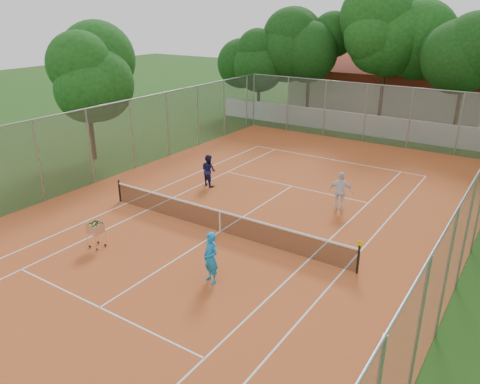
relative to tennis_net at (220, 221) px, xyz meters
The scene contains 12 objects.
ground 0.51m from the tennis_net, ahead, with size 120.00×120.00×0.00m, color #193D10.
court_pad 0.50m from the tennis_net, ahead, with size 18.00×34.00×0.02m, color #B75223.
court_lines 0.49m from the tennis_net, ahead, with size 10.98×23.78×0.01m, color white.
tennis_net is the anchor object (origin of this frame).
perimeter_fence 1.49m from the tennis_net, ahead, with size 18.00×34.00×4.00m, color slate.
boundary_wall 19.00m from the tennis_net, 90.00° to the left, with size 26.00×0.30×1.50m, color silver.
clubhouse 29.12m from the tennis_net, 93.95° to the left, with size 16.40×9.00×4.40m, color beige.
tropical_trees 22.45m from the tennis_net, 90.00° to the left, with size 29.00×19.00×10.00m, color black.
player_near 3.84m from the tennis_net, 58.63° to the right, with size 0.67×0.44×1.83m, color #1785CA.
player_far_left 5.51m from the tennis_net, 131.99° to the left, with size 0.82×0.64×1.68m, color #171846.
player_far_right 5.87m from the tennis_net, 56.05° to the left, with size 1.08×0.45×1.84m, color white.
ball_hopper 4.92m from the tennis_net, 130.15° to the right, with size 0.53×0.53×1.10m, color silver.
Camera 1 is at (10.39, -14.16, 8.69)m, focal length 35.00 mm.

